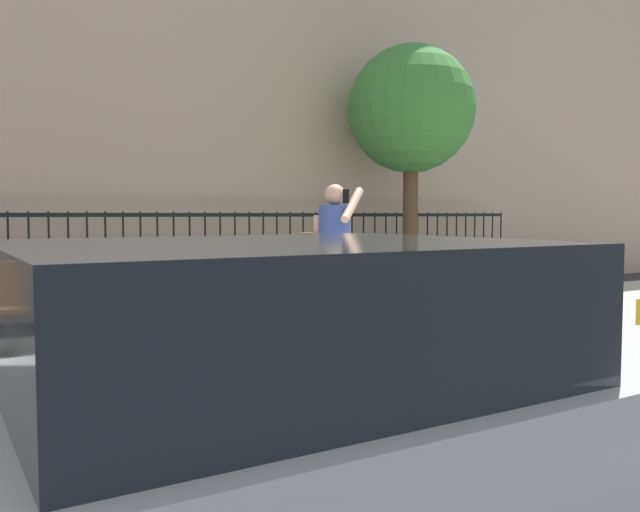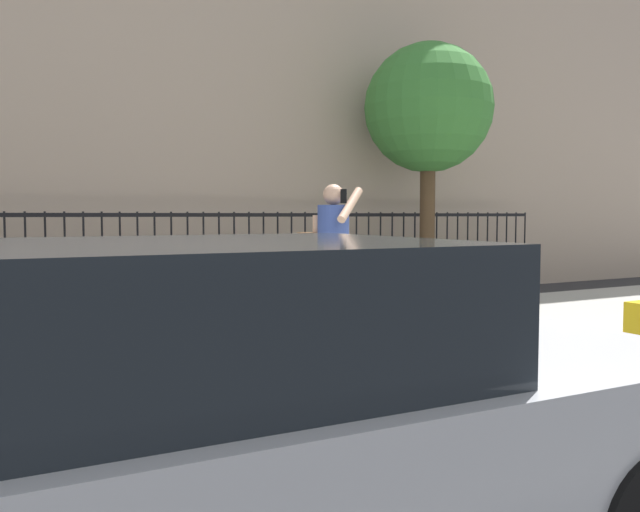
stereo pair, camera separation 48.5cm
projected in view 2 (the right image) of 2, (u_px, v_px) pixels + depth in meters
The scene contains 7 objects.
ground_plane at pixel (528, 398), 5.54m from camera, with size 60.00×60.00×0.00m, color #28282B.
sidewalk at pixel (383, 344), 7.47m from camera, with size 28.00×4.40×0.15m, color #9E9B93.
building_facade at pixel (203, 36), 12.69m from camera, with size 28.00×4.00×10.05m, color tan.
iron_fence at pixel (256, 247), 10.66m from camera, with size 12.03×0.04×1.60m.
parked_hatchback at pixel (239, 422), 2.69m from camera, with size 4.23×1.92×1.45m.
pedestrian_on_phone at pixel (331, 251), 7.04m from camera, with size 0.64×0.72×1.73m.
street_tree_near at pixel (428, 110), 11.37m from camera, with size 2.24×2.24×4.53m.
Camera 2 is at (-4.15, -3.96, 1.55)m, focal length 36.68 mm.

